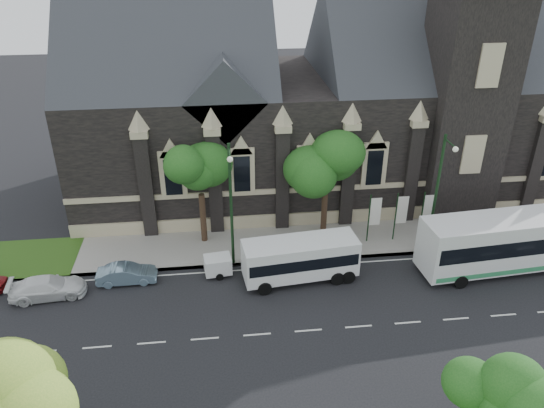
{
  "coord_description": "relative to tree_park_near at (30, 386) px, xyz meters",
  "views": [
    {
      "loc": [
        -4.75,
        -22.87,
        20.72
      ],
      "look_at": [
        -1.44,
        6.0,
        5.28
      ],
      "focal_mm": 34.31,
      "sensor_mm": 36.0,
      "label": 1
    }
  ],
  "objects": [
    {
      "name": "banner_flag_right",
      "position": [
        22.06,
        17.77,
        -4.03
      ],
      "size": [
        0.9,
        0.1,
        4.0
      ],
      "color": "#163218",
      "rests_on": "ground"
    },
    {
      "name": "museum",
      "position": [
        16.89,
        27.55,
        1.75
      ],
      "size": [
        40.0,
        17.7,
        29.9
      ],
      "color": "black",
      "rests_on": "ground"
    },
    {
      "name": "car_far_white",
      "position": [
        -4.06,
        13.83,
        -5.74
      ],
      "size": [
        4.82,
        2.35,
        1.35
      ],
      "primitive_type": "imported",
      "rotation": [
        0.0,
        0.0,
        1.67
      ],
      "color": "white",
      "rests_on": "ground"
    },
    {
      "name": "tree_park_east",
      "position": [
        17.95,
        -0.55,
        -1.8
      ],
      "size": [
        3.4,
        3.4,
        6.28
      ],
      "color": "black",
      "rests_on": "ground"
    },
    {
      "name": "sedan",
      "position": [
        0.7,
        14.8,
        -5.78
      ],
      "size": [
        3.9,
        1.43,
        1.28
      ],
      "primitive_type": "imported",
      "rotation": [
        0.0,
        0.0,
        1.59
      ],
      "color": "#6D899E",
      "rests_on": "ground"
    },
    {
      "name": "tour_coach",
      "position": [
        27.03,
        13.5,
        -4.24
      ],
      "size": [
        13.95,
        4.03,
        4.02
      ],
      "rotation": [
        0.0,
        0.0,
        0.08
      ],
      "color": "silver",
      "rests_on": "ground"
    },
    {
      "name": "shuttle_bus",
      "position": [
        12.1,
        13.9,
        -4.74
      ],
      "size": [
        7.71,
        3.31,
        2.89
      ],
      "rotation": [
        0.0,
        0.0,
        0.11
      ],
      "color": "white",
      "rests_on": "ground"
    },
    {
      "name": "banner_flag_center",
      "position": [
        20.06,
        17.77,
        -4.03
      ],
      "size": [
        0.9,
        0.1,
        4.0
      ],
      "color": "#163218",
      "rests_on": "ground"
    },
    {
      "name": "street_lamp_near",
      "position": [
        21.77,
        15.86,
        -1.3
      ],
      "size": [
        0.36,
        1.88,
        9.0
      ],
      "color": "#163218",
      "rests_on": "ground"
    },
    {
      "name": "tree_walk_left",
      "position": [
        5.97,
        19.47,
        -0.68
      ],
      "size": [
        3.91,
        3.91,
        7.64
      ],
      "color": "black",
      "rests_on": "ground"
    },
    {
      "name": "tree_walk_right",
      "position": [
        14.98,
        19.48,
        -0.6
      ],
      "size": [
        4.08,
        4.08,
        7.8
      ],
      "color": "black",
      "rests_on": "ground"
    },
    {
      "name": "box_trailer",
      "position": [
        6.69,
        14.97,
        -5.64
      ],
      "size": [
        2.63,
        1.55,
        1.37
      ],
      "rotation": [
        0.0,
        0.0,
        0.12
      ],
      "color": "silver",
      "rests_on": "ground"
    },
    {
      "name": "tree_park_near",
      "position": [
        0.0,
        0.0,
        0.0
      ],
      "size": [
        4.42,
        4.42,
        8.56
      ],
      "color": "black",
      "rests_on": "ground"
    },
    {
      "name": "banner_flag_left",
      "position": [
        18.06,
        17.77,
        -4.03
      ],
      "size": [
        0.9,
        0.1,
        4.0
      ],
      "color": "#163218",
      "rests_on": "ground"
    },
    {
      "name": "sidewalk",
      "position": [
        11.77,
        18.27,
        -6.34
      ],
      "size": [
        80.0,
        5.0,
        0.15
      ],
      "primitive_type": "cube",
      "color": "gray",
      "rests_on": "ground"
    },
    {
      "name": "street_lamp_mid",
      "position": [
        7.77,
        15.86,
        -1.3
      ],
      "size": [
        0.36,
        1.88,
        9.0
      ],
      "color": "#163218",
      "rests_on": "ground"
    },
    {
      "name": "ground",
      "position": [
        11.77,
        8.77,
        -6.42
      ],
      "size": [
        160.0,
        160.0,
        0.0
      ],
      "primitive_type": "plane",
      "color": "black",
      "rests_on": "ground"
    }
  ]
}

